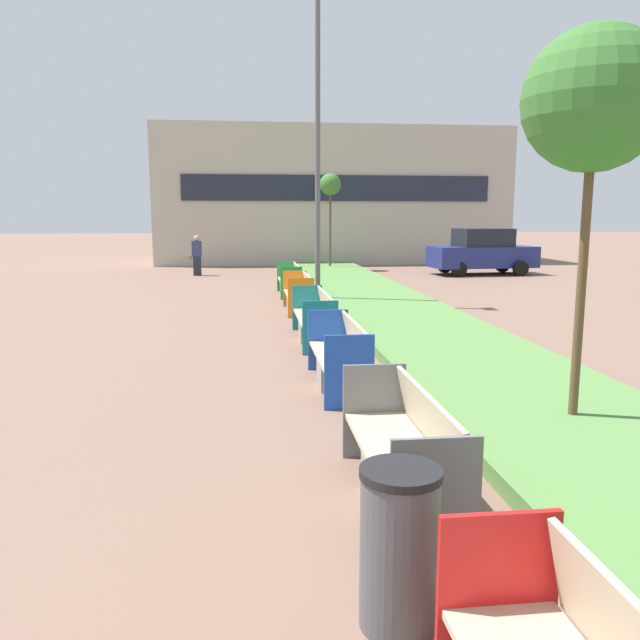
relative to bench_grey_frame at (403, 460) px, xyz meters
name	(u,v)px	position (x,y,z in m)	size (l,w,h in m)	color
planter_grass_strip	(456,351)	(2.26, 5.30, -0.28)	(2.80, 120.00, 0.18)	#568442
building_backdrop	(328,197)	(3.06, 28.80, 2.96)	(17.46, 7.53, 6.65)	#B2AD9E
bench_grey_frame	(403,460)	(0.00, 0.00, 0.00)	(0.65, 2.08, 0.94)	gray
bench_blue_frame	(340,361)	(0.00, 3.58, 0.00)	(0.65, 2.09, 0.94)	gray
bench_teal_frame	(315,321)	(0.00, 6.85, 0.01)	(0.65, 2.44, 0.94)	gray
bench_orange_frame	(299,297)	(0.00, 10.55, 0.00)	(0.65, 1.97, 0.94)	gray
bench_green_frame	(290,283)	(0.00, 13.90, 0.00)	(0.65, 2.09, 0.94)	gray
litter_bin	(399,548)	(-0.41, -1.54, 0.12)	(0.47, 0.47, 0.96)	#4C4F51
street_lamp_post	(318,135)	(0.61, 11.89, 4.08)	(0.24, 0.44, 8.11)	#56595B
sapling_tree_near	(594,101)	(2.33, 1.54, 3.16)	(1.48, 1.48, 4.29)	brown
sapling_tree_far	(330,186)	(2.33, 22.45, 3.25)	(0.94, 0.94, 4.17)	brown
pedestrian_walking	(197,255)	(-3.29, 20.55, 0.44)	(0.53, 0.24, 1.59)	#232633
parked_car_distant	(482,252)	(8.20, 19.69, 0.55)	(4.34, 2.14, 1.86)	navy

